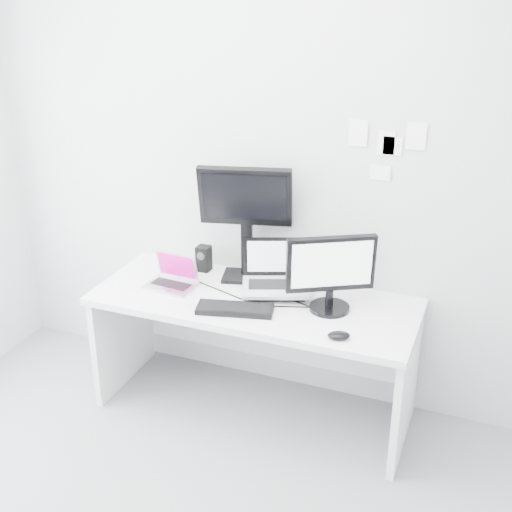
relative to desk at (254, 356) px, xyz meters
name	(u,v)px	position (x,y,z in m)	size (l,w,h in m)	color
back_wall	(277,174)	(0.00, 0.35, 0.99)	(3.60, 3.60, 0.00)	#B8BABD
desk	(254,356)	(0.00, 0.00, 0.00)	(1.80, 0.70, 0.73)	white
macbook	(169,271)	(-0.50, -0.04, 0.47)	(0.27, 0.20, 0.20)	#ADADB2
speaker	(204,258)	(-0.42, 0.24, 0.44)	(0.08, 0.08, 0.15)	black
dell_laptop	(276,269)	(0.09, 0.10, 0.52)	(0.37, 0.29, 0.31)	#B9BCC2
rear_monitor	(246,222)	(-0.14, 0.23, 0.72)	(0.52, 0.19, 0.71)	black
samsung_monitor	(331,273)	(0.42, 0.03, 0.58)	(0.47, 0.22, 0.43)	black
keyboard	(235,309)	(-0.04, -0.17, 0.38)	(0.41, 0.14, 0.03)	black
mouse	(339,335)	(0.55, -0.25, 0.38)	(0.11, 0.07, 0.04)	black
wall_note_0	(358,133)	(0.45, 0.34, 1.26)	(0.10, 0.00, 0.14)	white
wall_note_1	(386,143)	(0.60, 0.34, 1.22)	(0.09, 0.00, 0.13)	white
wall_note_2	(416,136)	(0.75, 0.34, 1.26)	(0.10, 0.00, 0.14)	white
wall_note_3	(380,173)	(0.58, 0.34, 1.05)	(0.11, 0.00, 0.08)	white
wall_note_4	(393,146)	(0.63, 0.34, 1.20)	(0.10, 0.00, 0.10)	white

